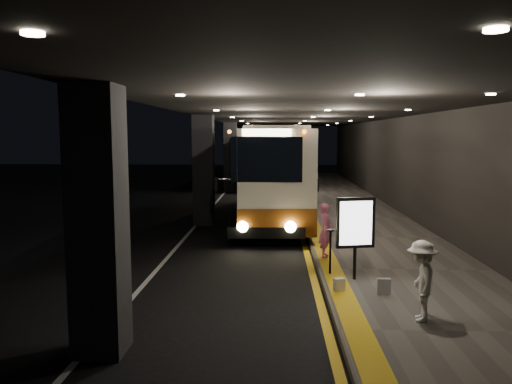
{
  "coord_description": "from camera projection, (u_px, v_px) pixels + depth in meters",
  "views": [
    {
      "loc": [
        1.37,
        -15.87,
        3.6
      ],
      "look_at": [
        0.73,
        0.75,
        1.7
      ],
      "focal_mm": 35.0,
      "sensor_mm": 36.0,
      "label": 1
    }
  ],
  "objects": [
    {
      "name": "sidewalk",
      "position": [
        355.0,
        219.0,
        20.99
      ],
      "size": [
        4.5,
        50.0,
        0.15
      ],
      "primitive_type": "cube",
      "color": "#514C44",
      "rests_on": "ground"
    },
    {
      "name": "bag_plain",
      "position": [
        339.0,
        285.0,
        11.05
      ],
      "size": [
        0.27,
        0.21,
        0.3
      ],
      "primitive_type": "cube",
      "rotation": [
        0.0,
        0.0,
        0.36
      ],
      "color": "silver",
      "rests_on": "sidewalk"
    },
    {
      "name": "info_sign",
      "position": [
        356.0,
        224.0,
        11.85
      ],
      "size": [
        0.94,
        0.29,
        1.99
      ],
      "rotation": [
        0.0,
        0.0,
        0.2
      ],
      "color": "black",
      "rests_on": "sidewalk"
    },
    {
      "name": "lane_line_white",
      "position": [
        201.0,
        220.0,
        21.25
      ],
      "size": [
        0.12,
        50.0,
        0.01
      ],
      "primitive_type": "cube",
      "color": "silver",
      "rests_on": "ground"
    },
    {
      "name": "passenger_waiting_white",
      "position": [
        421.0,
        281.0,
        9.26
      ],
      "size": [
        0.61,
        1.04,
        1.52
      ],
      "primitive_type": "imported",
      "rotation": [
        0.0,
        0.0,
        -1.73
      ],
      "color": "silver",
      "rests_on": "sidewalk"
    },
    {
      "name": "coach_second",
      "position": [
        267.0,
        162.0,
        35.68
      ],
      "size": [
        2.92,
        11.29,
        3.51
      ],
      "rotation": [
        0.0,
        0.0,
        -0.05
      ],
      "color": "beige",
      "rests_on": "ground"
    },
    {
      "name": "stanchion_post",
      "position": [
        330.0,
        252.0,
        12.41
      ],
      "size": [
        0.05,
        0.05,
        1.11
      ],
      "primitive_type": "cylinder",
      "color": "black",
      "rests_on": "sidewalk"
    },
    {
      "name": "passenger_boarding",
      "position": [
        325.0,
        230.0,
        14.12
      ],
      "size": [
        0.44,
        0.61,
        1.54
      ],
      "primitive_type": "imported",
      "rotation": [
        0.0,
        0.0,
        1.44
      ],
      "color": "#C75C7C",
      "rests_on": "sidewalk"
    },
    {
      "name": "support_columns",
      "position": [
        204.0,
        170.0,
        20.0
      ],
      "size": [
        0.8,
        24.8,
        4.4
      ],
      "color": "black",
      "rests_on": "ground"
    },
    {
      "name": "terminal_wall",
      "position": [
        412.0,
        150.0,
        20.58
      ],
      "size": [
        0.1,
        50.0,
        6.0
      ],
      "primitive_type": "cube",
      "color": "black",
      "rests_on": "ground"
    },
    {
      "name": "bag_polka",
      "position": [
        384.0,
        286.0,
        10.86
      ],
      "size": [
        0.29,
        0.14,
        0.35
      ],
      "primitive_type": "cube",
      "rotation": [
        0.0,
        0.0,
        -0.07
      ],
      "color": "black",
      "rests_on": "sidewalk"
    },
    {
      "name": "kerb_stripe_yellow",
      "position": [
        298.0,
        221.0,
        21.09
      ],
      "size": [
        0.18,
        50.0,
        0.01
      ],
      "primitive_type": "cube",
      "color": "gold",
      "rests_on": "ground"
    },
    {
      "name": "canopy",
      "position": [
        303.0,
        111.0,
        20.57
      ],
      "size": [
        9.0,
        50.0,
        0.4
      ],
      "primitive_type": "cube",
      "color": "black",
      "rests_on": "support_columns"
    },
    {
      "name": "ground",
      "position": [
        233.0,
        246.0,
        16.22
      ],
      "size": [
        90.0,
        90.0,
        0.0
      ],
      "primitive_type": "plane",
      "color": "black"
    },
    {
      "name": "tactile_strip",
      "position": [
        310.0,
        217.0,
        21.06
      ],
      "size": [
        0.5,
        50.0,
        0.01
      ],
      "primitive_type": "cube",
      "color": "gold",
      "rests_on": "sidewalk"
    },
    {
      "name": "coach_main",
      "position": [
        269.0,
        177.0,
        21.45
      ],
      "size": [
        3.19,
        12.3,
        3.8
      ],
      "rotation": [
        0.0,
        0.0,
        0.06
      ],
      "color": "beige",
      "rests_on": "ground"
    }
  ]
}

